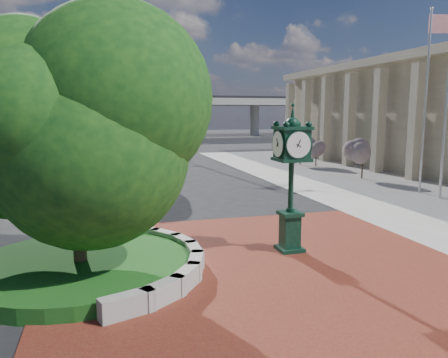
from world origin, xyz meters
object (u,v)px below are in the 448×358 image
at_px(parked_car, 157,145).
at_px(flagpole_b, 448,82).
at_px(flagpole_a, 426,101).
at_px(street_lamp_near, 185,106).
at_px(street_lamp_far, 135,108).
at_px(post_clock, 291,173).

xyz_separation_m(parked_car, flagpole_b, (10.75, -31.84, 5.23)).
bearing_deg(flagpole_a, flagpole_b, -94.01).
xyz_separation_m(flagpole_a, street_lamp_near, (-9.47, 20.10, -0.03)).
relative_size(flagpole_b, street_lamp_far, 1.36).
bearing_deg(flagpole_a, parked_car, 109.80).
distance_m(flagpole_a, flagpole_b, 1.88).
bearing_deg(parked_car, flagpole_b, -54.79).
bearing_deg(street_lamp_far, street_lamp_near, -74.72).
height_order(parked_car, street_lamp_near, street_lamp_near).
relative_size(post_clock, flagpole_a, 0.47).
height_order(flagpole_a, flagpole_b, flagpole_b).
bearing_deg(flagpole_b, parked_car, 108.65).
xyz_separation_m(flagpole_a, flagpole_b, (-0.12, -1.66, 0.87)).
bearing_deg(post_clock, street_lamp_far, 92.49).
height_order(parked_car, flagpole_a, flagpole_a).
distance_m(street_lamp_near, street_lamp_far, 13.60).
bearing_deg(post_clock, flagpole_a, 34.10).
distance_m(post_clock, parked_car, 37.86).
height_order(flagpole_b, street_lamp_far, flagpole_b).
distance_m(flagpole_b, street_lamp_near, 23.71).
bearing_deg(street_lamp_near, flagpole_b, -66.75).
xyz_separation_m(parked_car, flagpole_a, (10.86, -30.18, 4.36)).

